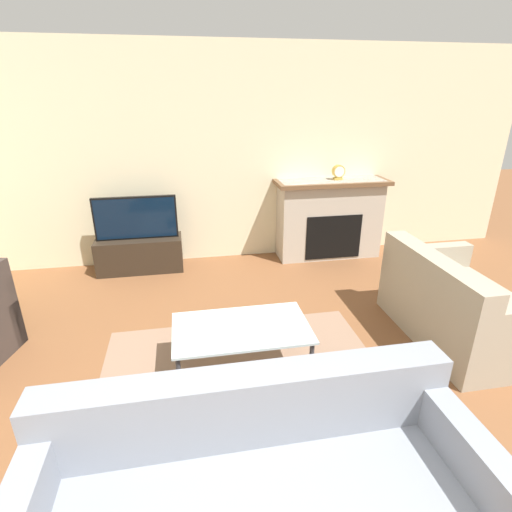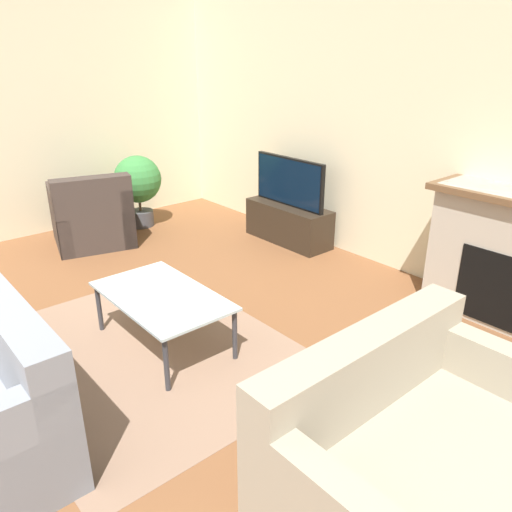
% 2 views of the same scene
% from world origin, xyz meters
% --- Properties ---
extents(wall_back, '(8.82, 0.06, 2.70)m').
position_xyz_m(wall_back, '(0.00, 4.80, 1.35)').
color(wall_back, beige).
rests_on(wall_back, ground_plane).
extents(wall_left, '(0.06, 7.77, 2.70)m').
position_xyz_m(wall_left, '(-2.94, 2.38, 1.35)').
color(wall_left, beige).
rests_on(wall_left, ground_plane).
extents(area_rug, '(2.27, 1.83, 0.00)m').
position_xyz_m(area_rug, '(0.18, 2.12, 0.00)').
color(area_rug, '#896B56').
rests_on(area_rug, ground_plane).
extents(tv_stand, '(1.05, 0.38, 0.43)m').
position_xyz_m(tv_stand, '(-0.79, 4.49, 0.21)').
color(tv_stand, '#2D2319').
rests_on(tv_stand, ground_plane).
extents(tv, '(0.99, 0.06, 0.53)m').
position_xyz_m(tv, '(-0.79, 4.49, 0.69)').
color(tv, black).
rests_on(tv, tv_stand).
extents(couch_loveseat, '(0.92, 1.41, 0.82)m').
position_xyz_m(couch_loveseat, '(2.19, 2.41, 0.29)').
color(couch_loveseat, '#9E937F').
rests_on(couch_loveseat, ground_plane).
extents(armchair_by_window, '(1.00, 0.99, 0.82)m').
position_xyz_m(armchair_by_window, '(-2.16, 2.77, 0.30)').
color(armchair_by_window, '#3D332D').
rests_on(armchair_by_window, ground_plane).
extents(coffee_table, '(1.07, 0.63, 0.41)m').
position_xyz_m(coffee_table, '(0.18, 2.29, 0.37)').
color(coffee_table, '#333338').
rests_on(coffee_table, ground_plane).
extents(potted_plant, '(0.57, 0.57, 0.87)m').
position_xyz_m(potted_plant, '(-2.38, 3.48, 0.54)').
color(potted_plant, '#47474C').
rests_on(potted_plant, ground_plane).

